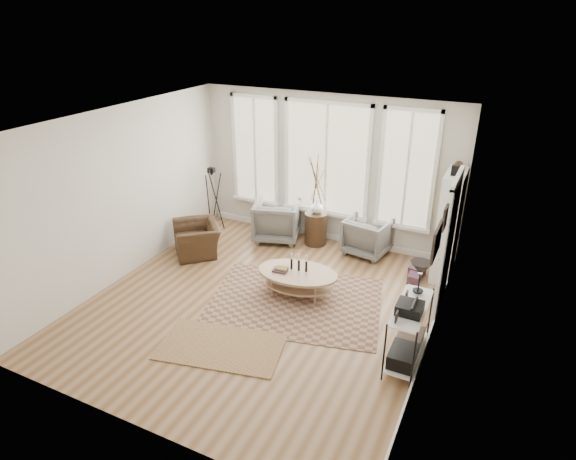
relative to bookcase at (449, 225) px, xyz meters
The scene contains 17 objects.
room 3.30m from the bookcase, 137.70° to the right, with size 5.50×5.54×2.90m.
bay_window 2.57m from the bookcase, 168.63° to the left, with size 4.14×0.12×2.24m.
door 1.10m from the bookcase, 82.91° to the right, with size 0.09×1.06×2.22m.
bookcase is the anchor object (origin of this frame).
low_shelf 2.56m from the bookcase, 91.28° to the right, with size 0.38×1.08×1.30m.
wall_art 2.66m from the bookcase, 86.75° to the right, with size 0.04×0.88×0.44m.
rug_main 2.91m from the bookcase, 135.76° to the right, with size 2.69×2.02×0.01m, color brown.
rug_runner 4.28m from the bookcase, 125.59° to the right, with size 1.70×0.94×0.01m, color brown.
coffee_table 2.72m from the bookcase, 140.62° to the right, with size 1.40×0.97×0.61m.
armchair_left 3.32m from the bookcase, behind, with size 0.88×0.90×0.82m, color slate.
armchair_right 1.57m from the bookcase, behind, with size 0.77×0.80×0.72m, color slate.
side_table 2.50m from the bookcase, behind, with size 0.44×0.44×1.83m.
vase 2.50m from the bookcase, behind, with size 0.25×0.25×0.26m, color silver.
accent_chair 4.58m from the bookcase, 165.12° to the right, with size 0.80×0.92×0.60m, color #382517.
tripod_camera 4.70m from the bookcase, behind, with size 0.48×0.48×1.36m.
book_stack_near 0.97m from the bookcase, 149.81° to the right, with size 0.23×0.29×0.19m, color maroon.
book_stack_far 1.07m from the bookcase, 128.54° to the right, with size 0.19×0.25×0.16m, color maroon.
Camera 1 is at (3.17, -5.62, 4.30)m, focal length 30.00 mm.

